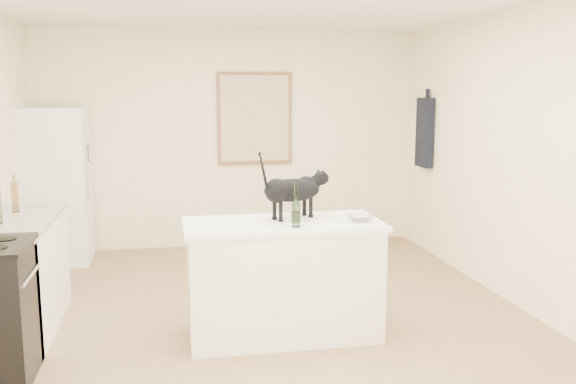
# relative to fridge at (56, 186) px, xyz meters

# --- Properties ---
(floor) EXTENTS (5.50, 5.50, 0.00)m
(floor) POSITION_rel_fridge_xyz_m (1.95, -2.35, -0.85)
(floor) COLOR #906B4C
(floor) RESTS_ON ground
(wall_back) EXTENTS (4.50, 0.00, 4.50)m
(wall_back) POSITION_rel_fridge_xyz_m (1.95, 0.40, 0.45)
(wall_back) COLOR #F7E8BF
(wall_back) RESTS_ON ground
(wall_front) EXTENTS (4.50, 0.00, 4.50)m
(wall_front) POSITION_rel_fridge_xyz_m (1.95, -5.10, 0.45)
(wall_front) COLOR #F7E8BF
(wall_front) RESTS_ON ground
(wall_right) EXTENTS (0.00, 5.50, 5.50)m
(wall_right) POSITION_rel_fridge_xyz_m (4.20, -2.35, 0.45)
(wall_right) COLOR #F7E8BF
(wall_right) RESTS_ON ground
(island_base) EXTENTS (1.44, 0.67, 0.86)m
(island_base) POSITION_rel_fridge_xyz_m (2.05, -2.55, -0.42)
(island_base) COLOR white
(island_base) RESTS_ON floor
(island_top) EXTENTS (1.50, 0.70, 0.04)m
(island_top) POSITION_rel_fridge_xyz_m (2.05, -2.55, 0.03)
(island_top) COLOR white
(island_top) RESTS_ON island_base
(left_cabinets) EXTENTS (0.60, 1.40, 0.86)m
(left_cabinets) POSITION_rel_fridge_xyz_m (0.00, -2.05, -0.42)
(left_cabinets) COLOR white
(left_cabinets) RESTS_ON floor
(left_countertop) EXTENTS (0.62, 1.44, 0.04)m
(left_countertop) POSITION_rel_fridge_xyz_m (0.00, -2.05, 0.03)
(left_countertop) COLOR gray
(left_countertop) RESTS_ON left_cabinets
(fridge) EXTENTS (0.68, 0.68, 1.70)m
(fridge) POSITION_rel_fridge_xyz_m (0.00, 0.00, 0.00)
(fridge) COLOR white
(fridge) RESTS_ON floor
(artwork_frame) EXTENTS (0.90, 0.03, 1.10)m
(artwork_frame) POSITION_rel_fridge_xyz_m (2.25, 0.37, 0.70)
(artwork_frame) COLOR brown
(artwork_frame) RESTS_ON wall_back
(artwork_canvas) EXTENTS (0.82, 0.00, 1.02)m
(artwork_canvas) POSITION_rel_fridge_xyz_m (2.25, 0.35, 0.70)
(artwork_canvas) COLOR beige
(artwork_canvas) RESTS_ON wall_back
(hanging_garment) EXTENTS (0.08, 0.34, 0.80)m
(hanging_garment) POSITION_rel_fridge_xyz_m (4.14, -0.30, 0.55)
(hanging_garment) COLOR black
(hanging_garment) RESTS_ON wall_right
(black_cat) EXTENTS (0.59, 0.39, 0.40)m
(black_cat) POSITION_rel_fridge_xyz_m (2.14, -2.45, 0.25)
(black_cat) COLOR black
(black_cat) RESTS_ON island_top
(wine_bottle) EXTENTS (0.09, 0.09, 0.31)m
(wine_bottle) POSITION_rel_fridge_xyz_m (2.11, -2.74, 0.20)
(wine_bottle) COLOR #265321
(wine_bottle) RESTS_ON island_top
(glass_bowl) EXTENTS (0.22, 0.22, 0.05)m
(glass_bowl) POSITION_rel_fridge_xyz_m (2.63, -2.65, 0.08)
(glass_bowl) COLOR silver
(glass_bowl) RESTS_ON island_top
(fridge_paper) EXTENTS (0.06, 0.14, 0.19)m
(fridge_paper) POSITION_rel_fridge_xyz_m (0.34, 0.01, 0.35)
(fridge_paper) COLOR beige
(fridge_paper) RESTS_ON fridge
(counter_bottle_cluster) EXTENTS (0.08, 0.52, 0.29)m
(counter_bottle_cluster) POSITION_rel_fridge_xyz_m (-0.04, -2.02, 0.19)
(counter_bottle_cluster) COLOR brown
(counter_bottle_cluster) RESTS_ON left_countertop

